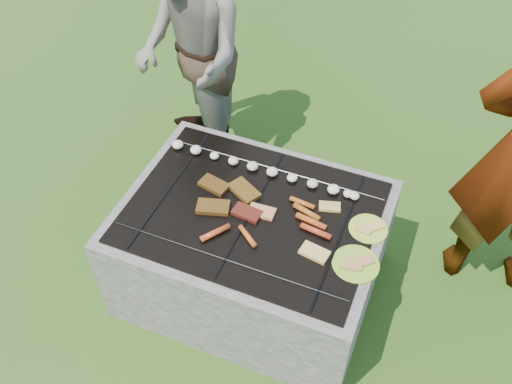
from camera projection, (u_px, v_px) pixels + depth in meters
lawn at (253, 281)px, 3.26m from camera, size 60.00×60.00×0.00m
fire_pit at (252, 252)px, 3.06m from camera, size 1.30×1.00×0.62m
mushrooms at (264, 169)px, 2.99m from camera, size 1.06×0.06×0.04m
pork_slabs at (229, 198)px, 2.86m from camera, size 0.39×0.31×0.02m
sausages at (284, 223)px, 2.74m from camera, size 0.58×0.43×0.03m
bread_on_grate at (297, 227)px, 2.74m from camera, size 0.46×0.39×0.02m
plate_far at (368, 229)px, 2.74m from camera, size 0.23×0.23×0.03m
plate_near at (355, 264)px, 2.60m from camera, size 0.23×0.23×0.03m
bystander at (190, 55)px, 3.37m from camera, size 1.00×1.02×1.65m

